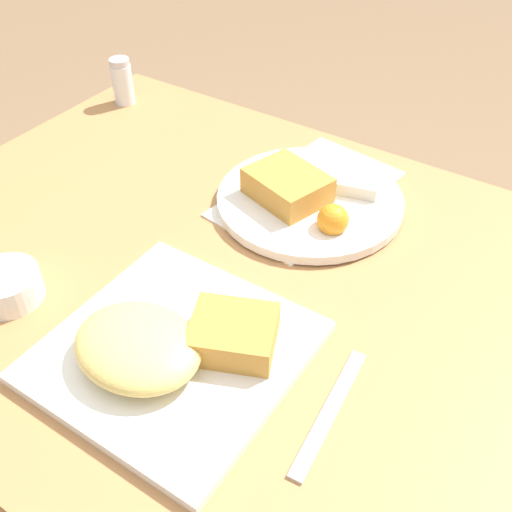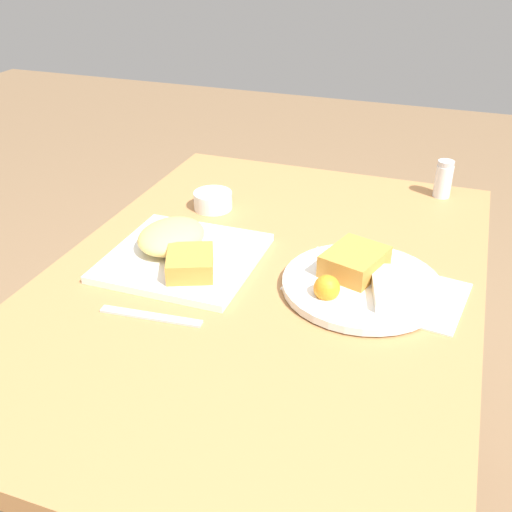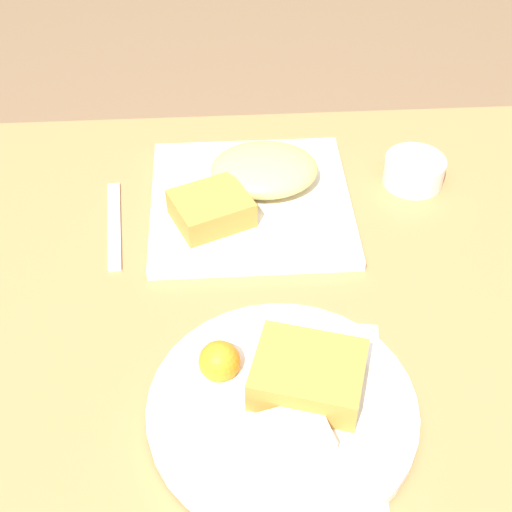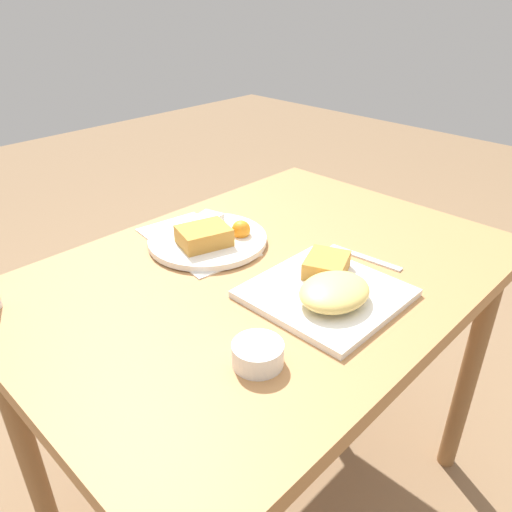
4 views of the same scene
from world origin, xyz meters
TOP-DOWN VIEW (x-y plane):
  - dining_table at (0.00, 0.00)m, footprint 1.07×0.76m
  - menu_card at (-0.03, 0.20)m, footprint 0.21×0.31m
  - plate_square_near at (-0.00, -0.16)m, footprint 0.27×0.27m
  - plate_oval_far at (-0.01, 0.17)m, footprint 0.27×0.27m
  - sauce_ramekin at (-0.23, -0.19)m, footprint 0.08×0.08m
  - salt_shaker at (-0.47, 0.27)m, footprint 0.04×0.04m
  - butter_knife at (0.18, -0.13)m, footprint 0.03×0.17m

SIDE VIEW (x-z plane):
  - dining_table at x=0.00m, z-range 0.29..1.04m
  - menu_card at x=-0.03m, z-range 0.76..0.76m
  - butter_knife at x=0.18m, z-range 0.76..0.76m
  - plate_oval_far at x=-0.01m, z-range 0.75..0.80m
  - sauce_ramekin at x=-0.23m, z-range 0.76..0.80m
  - plate_square_near at x=0.00m, z-range 0.75..0.81m
  - salt_shaker at x=-0.47m, z-range 0.75..0.84m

